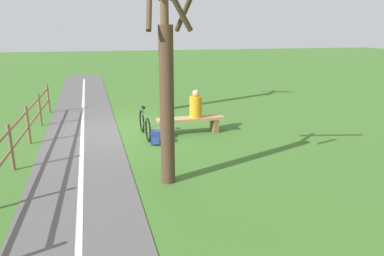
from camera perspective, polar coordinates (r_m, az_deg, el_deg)
ground_plane at (r=10.93m, az=-11.56°, el=-0.57°), size 80.00×80.00×0.00m
paved_path at (r=7.18m, az=-17.19°, el=-9.58°), size 3.61×36.06×0.02m
path_centre_line at (r=7.18m, az=-17.19°, el=-9.50°), size 1.48×31.97×0.00m
bench at (r=10.45m, az=-0.23°, el=0.92°), size 1.97×0.48×0.48m
person_seated at (r=10.38m, az=0.61°, el=3.56°), size 0.38×0.38×0.80m
bicycle at (r=10.25m, az=-7.47°, el=0.56°), size 0.16×1.64×0.84m
backpack at (r=9.54m, az=-5.73°, el=-1.54°), size 0.30×0.31×0.37m
fence_roadside at (r=9.48m, az=-25.53°, el=-0.45°), size 0.09×9.47×1.03m
tree_far_left at (r=13.43m, az=-4.24°, el=12.24°), size 1.07×1.06×4.75m
tree_near_bench at (r=6.81m, az=-3.82°, el=5.16°), size 1.08×1.18×4.05m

